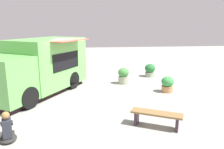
{
  "coord_description": "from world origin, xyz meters",
  "views": [
    {
      "loc": [
        0.23,
        -9.66,
        3.07
      ],
      "look_at": [
        1.26,
        -0.71,
        0.99
      ],
      "focal_mm": 34.9,
      "sensor_mm": 36.0,
      "label": 1
    }
  ],
  "objects_px": {
    "person_customer": "(7,130)",
    "plaza_bench": "(156,116)",
    "planter_flowering_far": "(167,84)",
    "food_truck": "(39,68)",
    "planter_flowering_side": "(150,70)",
    "planter_flowering_near": "(123,76)"
  },
  "relations": [
    {
      "from": "planter_flowering_near",
      "to": "planter_flowering_far",
      "type": "height_order",
      "value": "planter_flowering_near"
    },
    {
      "from": "food_truck",
      "to": "planter_flowering_far",
      "type": "xyz_separation_m",
      "value": [
        5.8,
        -0.52,
        -0.78
      ]
    },
    {
      "from": "planter_flowering_near",
      "to": "food_truck",
      "type": "bearing_deg",
      "value": -163.96
    },
    {
      "from": "person_customer",
      "to": "planter_flowering_far",
      "type": "bearing_deg",
      "value": 32.32
    },
    {
      "from": "plaza_bench",
      "to": "planter_flowering_near",
      "type": "bearing_deg",
      "value": 91.97
    },
    {
      "from": "planter_flowering_far",
      "to": "person_customer",
      "type": "bearing_deg",
      "value": -147.68
    },
    {
      "from": "food_truck",
      "to": "person_customer",
      "type": "bearing_deg",
      "value": -90.52
    },
    {
      "from": "person_customer",
      "to": "plaza_bench",
      "type": "relative_size",
      "value": 0.54
    },
    {
      "from": "food_truck",
      "to": "planter_flowering_side",
      "type": "xyz_separation_m",
      "value": [
        5.86,
        2.55,
        -0.77
      ]
    },
    {
      "from": "planter_flowering_near",
      "to": "plaza_bench",
      "type": "xyz_separation_m",
      "value": [
        0.17,
        -5.05,
        -0.07
      ]
    },
    {
      "from": "planter_flowering_far",
      "to": "plaza_bench",
      "type": "xyz_separation_m",
      "value": [
        -1.61,
        -3.38,
        -0.02
      ]
    },
    {
      "from": "planter_flowering_near",
      "to": "planter_flowering_far",
      "type": "distance_m",
      "value": 2.45
    },
    {
      "from": "planter_flowering_side",
      "to": "plaza_bench",
      "type": "distance_m",
      "value": 6.67
    },
    {
      "from": "planter_flowering_far",
      "to": "food_truck",
      "type": "bearing_deg",
      "value": 174.91
    },
    {
      "from": "food_truck",
      "to": "person_customer",
      "type": "distance_m",
      "value": 4.29
    },
    {
      "from": "person_customer",
      "to": "planter_flowering_near",
      "type": "relative_size",
      "value": 1.0
    },
    {
      "from": "person_customer",
      "to": "plaza_bench",
      "type": "bearing_deg",
      "value": 4.19
    },
    {
      "from": "person_customer",
      "to": "planter_flowering_side",
      "type": "height_order",
      "value": "person_customer"
    },
    {
      "from": "food_truck",
      "to": "planter_flowering_near",
      "type": "bearing_deg",
      "value": 16.04
    },
    {
      "from": "planter_flowering_near",
      "to": "plaza_bench",
      "type": "bearing_deg",
      "value": -88.03
    },
    {
      "from": "person_customer",
      "to": "plaza_bench",
      "type": "distance_m",
      "value": 4.24
    },
    {
      "from": "plaza_bench",
      "to": "person_customer",
      "type": "bearing_deg",
      "value": -175.81
    }
  ]
}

